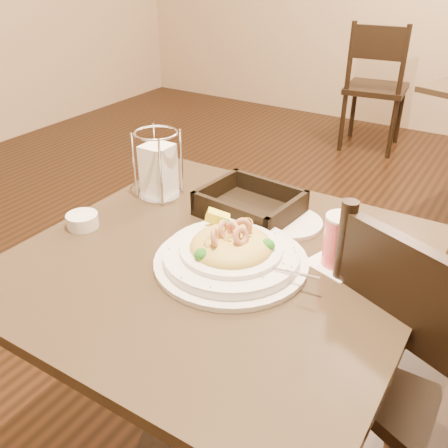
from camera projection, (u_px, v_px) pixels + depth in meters
The scene contains 9 objects.
main_table at pixel (220, 333), 1.29m from camera, with size 0.90×0.90×0.74m.
dining_chair_near at pixel (424, 381), 1.17m from camera, with size 0.55×0.55×0.93m.
dining_chair_far at pixel (376, 84), 3.62m from camera, with size 0.47×0.47×0.93m.
pasta_bowl at pixel (231, 252), 1.14m from camera, with size 0.40×0.36×0.11m.
drink_glass at pixel (339, 241), 1.12m from camera, with size 0.14×0.14×0.13m.
bread_basket at pixel (250, 207), 1.35m from camera, with size 0.27×0.23×0.07m.
napkin_caddy at pixel (158, 169), 1.42m from camera, with size 0.12×0.12×0.20m.
side_plate at pixel (289, 223), 1.31m from camera, with size 0.18×0.18×0.01m, color white.
butter_ramekin at pixel (83, 221), 1.30m from camera, with size 0.08×0.08×0.04m, color white.
Camera 1 is at (0.53, -0.83, 1.39)m, focal length 40.00 mm.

